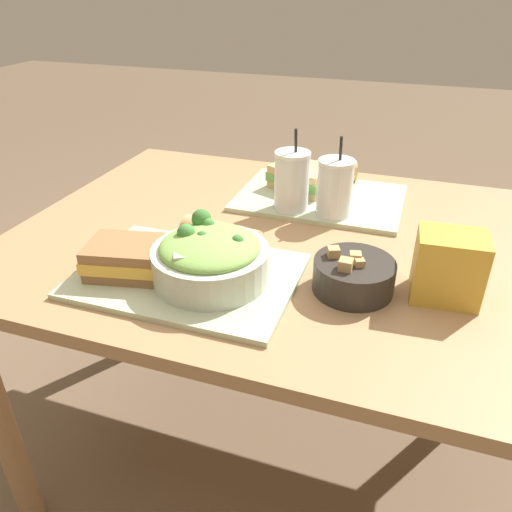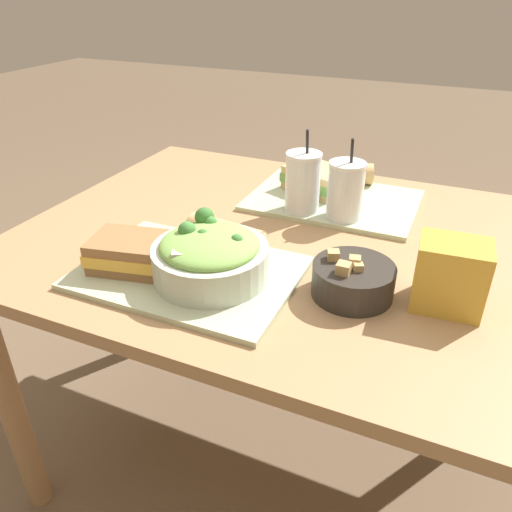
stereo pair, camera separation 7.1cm
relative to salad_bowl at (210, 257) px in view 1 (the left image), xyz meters
The scene contains 13 objects.
ground_plane 0.84m from the salad_bowl, 70.77° to the left, with size 12.00×12.00×0.00m, color brown.
dining_table 0.30m from the salad_bowl, 70.77° to the left, with size 1.26×0.94×0.74m.
tray_near 0.07m from the salad_bowl, behind, with size 0.43×0.31×0.01m.
tray_far 0.49m from the salad_bowl, 76.60° to the left, with size 0.43×0.31×0.01m.
salad_bowl is the anchor object (origin of this frame).
soup_bowl 0.27m from the salad_bowl, 14.20° to the left, with size 0.15×0.15×0.08m.
sandwich_near 0.17m from the salad_bowl, 169.33° to the right, with size 0.17×0.14×0.06m.
baguette_near 0.12m from the salad_bowl, 101.98° to the left, with size 0.18×0.08×0.06m.
sandwich_far 0.51m from the salad_bowl, 83.90° to the left, with size 0.20×0.17×0.06m.
baguette_far 0.60m from the salad_bowl, 78.46° to the left, with size 0.15×0.10×0.06m.
drink_cup_dark 0.37m from the salad_bowl, 80.92° to the left, with size 0.09×0.09×0.20m.
drink_cup_red 0.40m from the salad_bowl, 65.80° to the left, with size 0.09×0.09×0.20m.
chip_bag 0.44m from the salad_bowl, 13.11° to the left, with size 0.13×0.10×0.13m.
Camera 1 is at (0.26, -0.99, 1.27)m, focal length 35.00 mm.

